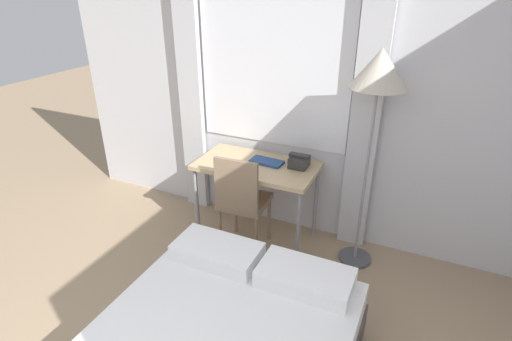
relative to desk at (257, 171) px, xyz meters
name	(u,v)px	position (x,y,z in m)	size (l,w,h in m)	color
wall_back_with_window	(304,92)	(0.29, 0.36, 0.66)	(4.98, 0.13, 2.70)	silver
desk	(257,171)	(0.00, 0.00, 0.00)	(1.07, 0.57, 0.77)	tan
desk_chair	(242,198)	(-0.03, -0.24, -0.15)	(0.42, 0.42, 0.95)	#8C7259
standing_lamp	(379,81)	(0.94, 0.04, 0.89)	(0.42, 0.42, 1.82)	#4C4C51
telephone	(299,161)	(0.36, 0.10, 0.12)	(0.18, 0.17, 0.12)	#2D2D2D
book	(267,162)	(0.07, 0.06, 0.08)	(0.30, 0.17, 0.02)	navy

